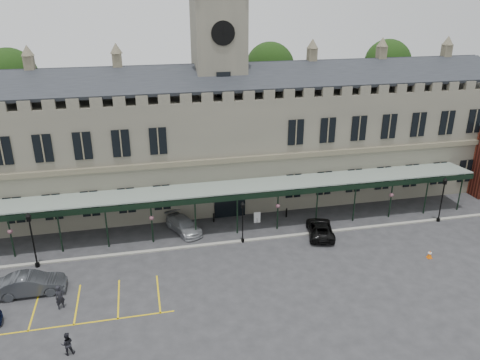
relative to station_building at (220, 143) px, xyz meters
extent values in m
plane|color=#29292C|center=(0.00, -15.91, -6.47)|extent=(140.00, 140.00, 0.00)
cube|color=#605D50|center=(0.00, 0.09, -0.47)|extent=(60.00, 10.00, 12.00)
cube|color=brown|center=(0.00, -5.09, -0.27)|extent=(60.00, 0.35, 0.50)
cube|color=black|center=(0.00, -2.41, 7.33)|extent=(60.00, 4.77, 2.20)
cube|color=black|center=(0.00, 2.59, 7.33)|extent=(60.00, 4.77, 2.20)
cube|color=black|center=(0.00, -5.01, -4.57)|extent=(3.20, 0.18, 3.80)
cube|color=#605D50|center=(0.00, 0.09, 4.53)|extent=(5.00, 5.00, 22.00)
cylinder|color=silver|center=(0.00, -2.47, 11.53)|extent=(2.20, 0.12, 2.20)
cylinder|color=black|center=(0.00, -2.54, 11.53)|extent=(2.30, 0.04, 2.30)
cube|color=black|center=(0.00, -2.47, 6.53)|extent=(1.40, 0.12, 2.80)
cube|color=#8C9E93|center=(0.00, -6.91, -2.37)|extent=(50.00, 4.00, 0.40)
cube|color=black|center=(0.00, -8.91, -2.62)|extent=(50.00, 0.18, 0.50)
cube|color=gray|center=(0.00, -10.41, -6.41)|extent=(60.00, 0.40, 0.12)
cylinder|color=#332314|center=(-22.00, 9.09, -0.47)|extent=(0.70, 0.70, 12.00)
sphere|color=black|center=(-22.00, 9.09, 6.53)|extent=(6.00, 6.00, 6.00)
cylinder|color=#332314|center=(8.00, 9.09, -0.47)|extent=(0.70, 0.70, 12.00)
sphere|color=black|center=(8.00, 9.09, 6.53)|extent=(6.00, 6.00, 6.00)
cylinder|color=#332314|center=(24.00, 9.09, -0.47)|extent=(0.70, 0.70, 12.00)
sphere|color=black|center=(24.00, 9.09, 6.53)|extent=(6.00, 6.00, 6.00)
cylinder|color=black|center=(-17.78, -10.83, -6.30)|extent=(0.39, 0.39, 0.33)
cylinder|color=black|center=(-17.78, -10.83, -4.28)|extent=(0.13, 0.13, 4.38)
cube|color=black|center=(-17.78, -10.83, -1.92)|extent=(0.31, 0.31, 0.44)
cone|color=black|center=(-17.78, -10.83, -1.54)|extent=(0.48, 0.48, 0.33)
cylinder|color=black|center=(0.12, -10.50, -6.33)|extent=(0.32, 0.32, 0.27)
cylinder|color=black|center=(0.12, -10.50, -4.69)|extent=(0.11, 0.11, 3.55)
cube|color=black|center=(0.12, -10.50, -2.79)|extent=(0.25, 0.25, 0.35)
cone|color=black|center=(0.12, -10.50, -2.47)|extent=(0.39, 0.39, 0.27)
cylinder|color=black|center=(20.44, -10.65, -6.31)|extent=(0.37, 0.37, 0.31)
cylinder|color=black|center=(20.44, -10.65, -4.41)|extent=(0.12, 0.12, 4.12)
cube|color=black|center=(20.44, -10.65, -2.19)|extent=(0.29, 0.29, 0.41)
cone|color=black|center=(20.44, -10.65, -1.83)|extent=(0.45, 0.45, 0.31)
cube|color=#E05907|center=(15.45, -16.76, -6.45)|extent=(0.40, 0.40, 0.04)
cone|color=#E05907|center=(15.45, -16.76, -6.10)|extent=(0.47, 0.47, 0.74)
cylinder|color=silver|center=(15.45, -16.76, -5.99)|extent=(0.31, 0.31, 0.11)
cylinder|color=black|center=(2.41, -6.98, -6.23)|extent=(0.06, 0.06, 0.48)
cube|color=silver|center=(2.41, -6.98, -5.89)|extent=(0.67, 0.07, 1.15)
cylinder|color=black|center=(-1.83, -5.84, -6.00)|extent=(0.17, 0.17, 0.93)
cylinder|color=black|center=(5.69, -6.38, -6.00)|extent=(0.17, 0.17, 0.94)
imported|color=#323539|center=(-17.50, -14.75, -5.63)|extent=(5.11, 1.86, 1.67)
imported|color=#A5A8AD|center=(-5.00, -7.24, -5.77)|extent=(3.68, 5.20, 1.40)
imported|color=black|center=(7.64, -10.77, -5.78)|extent=(3.37, 5.32, 1.37)
imported|color=black|center=(-15.06, -17.16, -5.52)|extent=(0.82, 0.74, 1.89)
imported|color=black|center=(-14.01, -22.19, -5.66)|extent=(0.86, 0.71, 1.61)
camera|label=1|loc=(-8.36, -47.71, 15.18)|focal=35.00mm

